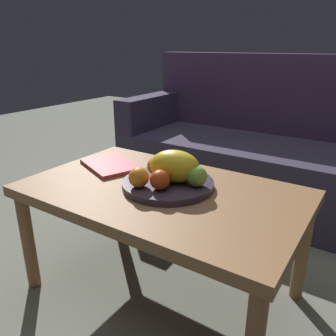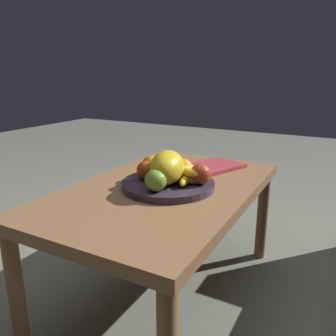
# 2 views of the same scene
# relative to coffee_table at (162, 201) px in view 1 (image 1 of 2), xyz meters

# --- Properties ---
(ground_plane) EXTENTS (8.00, 8.00, 0.00)m
(ground_plane) POSITION_rel_coffee_table_xyz_m (0.00, 0.00, -0.41)
(ground_plane) COLOR slate
(coffee_table) EXTENTS (1.01, 0.62, 0.46)m
(coffee_table) POSITION_rel_coffee_table_xyz_m (0.00, 0.00, 0.00)
(coffee_table) COLOR olive
(coffee_table) RESTS_ON ground_plane
(couch) EXTENTS (1.70, 0.70, 0.90)m
(couch) POSITION_rel_coffee_table_xyz_m (0.02, 1.07, -0.10)
(couch) COLOR #342F43
(couch) RESTS_ON ground_plane
(fruit_bowl) EXTENTS (0.34, 0.34, 0.03)m
(fruit_bowl) POSITION_rel_coffee_table_xyz_m (0.01, 0.02, 0.07)
(fruit_bowl) COLOR #362B3C
(fruit_bowl) RESTS_ON coffee_table
(melon_large_front) EXTENTS (0.21, 0.16, 0.12)m
(melon_large_front) POSITION_rel_coffee_table_xyz_m (0.04, 0.03, 0.14)
(melon_large_front) COLOR yellow
(melon_large_front) RESTS_ON fruit_bowl
(orange_front) EXTENTS (0.07, 0.07, 0.07)m
(orange_front) POSITION_rel_coffee_table_xyz_m (-0.04, -0.08, 0.11)
(orange_front) COLOR orange
(orange_front) RESTS_ON fruit_bowl
(orange_left) EXTENTS (0.07, 0.07, 0.07)m
(orange_left) POSITION_rel_coffee_table_xyz_m (-0.06, 0.05, 0.11)
(orange_left) COLOR orange
(orange_left) RESTS_ON fruit_bowl
(apple_front) EXTENTS (0.07, 0.07, 0.07)m
(apple_front) POSITION_rel_coffee_table_xyz_m (0.12, 0.04, 0.11)
(apple_front) COLOR #74AC33
(apple_front) RESTS_ON fruit_bowl
(apple_left) EXTENTS (0.07, 0.07, 0.07)m
(apple_left) POSITION_rel_coffee_table_xyz_m (0.03, -0.06, 0.11)
(apple_left) COLOR #B84114
(apple_left) RESTS_ON fruit_bowl
(apple_right) EXTENTS (0.07, 0.07, 0.07)m
(apple_right) POSITION_rel_coffee_table_xyz_m (-0.01, 0.14, 0.12)
(apple_right) COLOR #BC391D
(apple_right) RESTS_ON fruit_bowl
(banana_bunch) EXTENTS (0.16, 0.17, 0.06)m
(banana_bunch) POSITION_rel_coffee_table_xyz_m (0.00, 0.08, 0.11)
(banana_bunch) COLOR yellow
(banana_bunch) RESTS_ON fruit_bowl
(magazine) EXTENTS (0.30, 0.26, 0.02)m
(magazine) POSITION_rel_coffee_table_xyz_m (-0.31, 0.07, 0.06)
(magazine) COLOR #B63A44
(magazine) RESTS_ON coffee_table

